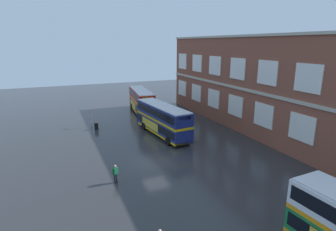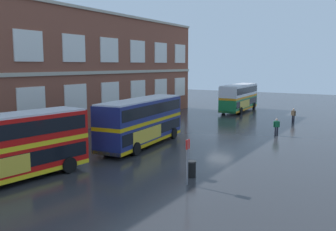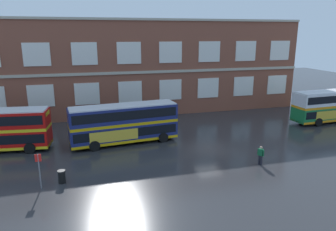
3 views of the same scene
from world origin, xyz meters
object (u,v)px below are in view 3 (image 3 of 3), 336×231
(bus_stand_flag, at_px, (39,168))
(station_litter_bin, at_px, (62,177))
(double_decker_middle, at_px, (124,123))
(second_passenger, at_px, (261,155))
(double_decker_far, at_px, (333,105))

(bus_stand_flag, distance_m, station_litter_bin, 1.90)
(bus_stand_flag, bearing_deg, station_litter_bin, 18.27)
(double_decker_middle, relative_size, bus_stand_flag, 4.15)
(second_passenger, height_order, station_litter_bin, second_passenger)
(double_decker_middle, bearing_deg, bus_stand_flag, -131.35)
(bus_stand_flag, xyz_separation_m, station_litter_bin, (1.46, 0.48, -1.12))
(double_decker_middle, relative_size, second_passenger, 6.59)
(double_decker_far, relative_size, bus_stand_flag, 4.12)
(double_decker_far, relative_size, second_passenger, 6.54)
(double_decker_far, distance_m, bus_stand_flag, 35.78)
(station_litter_bin, bearing_deg, double_decker_middle, 53.19)
(double_decker_far, height_order, second_passenger, double_decker_far)
(double_decker_middle, bearing_deg, station_litter_bin, -126.81)
(double_decker_far, xyz_separation_m, second_passenger, (-16.45, -9.95, -1.22))
(double_decker_middle, xyz_separation_m, double_decker_far, (27.14, 1.16, 0.00))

